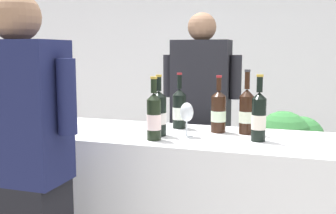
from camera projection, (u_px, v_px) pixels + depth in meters
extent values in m
cube|color=white|center=(230.00, 57.00, 4.72)|extent=(8.00, 0.10, 2.80)
cylinder|color=black|center=(246.00, 115.00, 2.28)|extent=(0.08, 0.08, 0.21)
cone|color=black|center=(247.00, 93.00, 2.26)|extent=(0.08, 0.08, 0.04)
cylinder|color=black|center=(247.00, 80.00, 2.25)|extent=(0.03, 0.03, 0.10)
cylinder|color=#333338|center=(248.00, 71.00, 2.24)|extent=(0.03, 0.03, 0.01)
cylinder|color=silver|center=(246.00, 117.00, 2.28)|extent=(0.08, 0.08, 0.06)
cylinder|color=black|center=(52.00, 106.00, 2.62)|extent=(0.08, 0.08, 0.22)
cone|color=black|center=(52.00, 86.00, 2.60)|extent=(0.08, 0.08, 0.04)
cylinder|color=black|center=(51.00, 78.00, 2.59)|extent=(0.03, 0.03, 0.07)
cylinder|color=#333338|center=(51.00, 71.00, 2.58)|extent=(0.03, 0.03, 0.01)
cylinder|color=silver|center=(53.00, 108.00, 2.62)|extent=(0.08, 0.08, 0.08)
cylinder|color=black|center=(55.00, 111.00, 2.49)|extent=(0.07, 0.07, 0.19)
cone|color=black|center=(54.00, 92.00, 2.47)|extent=(0.07, 0.07, 0.04)
cylinder|color=black|center=(54.00, 83.00, 2.46)|extent=(0.03, 0.03, 0.08)
cylinder|color=#B79333|center=(53.00, 75.00, 2.46)|extent=(0.03, 0.03, 0.01)
cylinder|color=silver|center=(55.00, 113.00, 2.49)|extent=(0.08, 0.08, 0.07)
cylinder|color=black|center=(159.00, 116.00, 2.23)|extent=(0.08, 0.08, 0.21)
cone|color=black|center=(159.00, 94.00, 2.21)|extent=(0.08, 0.08, 0.03)
cylinder|color=black|center=(159.00, 84.00, 2.20)|extent=(0.03, 0.03, 0.08)
cylinder|color=#B79333|center=(159.00, 76.00, 2.20)|extent=(0.03, 0.03, 0.01)
cylinder|color=silver|center=(159.00, 118.00, 2.23)|extent=(0.08, 0.08, 0.06)
cylinder|color=black|center=(179.00, 112.00, 2.44)|extent=(0.08, 0.08, 0.20)
cone|color=black|center=(179.00, 92.00, 2.43)|extent=(0.08, 0.08, 0.04)
cylinder|color=black|center=(179.00, 82.00, 2.42)|extent=(0.03, 0.03, 0.08)
cylinder|color=maroon|center=(179.00, 74.00, 2.41)|extent=(0.03, 0.03, 0.01)
cylinder|color=white|center=(179.00, 113.00, 2.44)|extent=(0.08, 0.08, 0.07)
cylinder|color=black|center=(154.00, 120.00, 2.12)|extent=(0.07, 0.07, 0.21)
cone|color=black|center=(154.00, 96.00, 2.10)|extent=(0.07, 0.07, 0.04)
cylinder|color=black|center=(154.00, 86.00, 2.09)|extent=(0.03, 0.03, 0.07)
cylinder|color=#B79333|center=(154.00, 78.00, 2.09)|extent=(0.04, 0.04, 0.01)
cylinder|color=silver|center=(154.00, 122.00, 2.12)|extent=(0.08, 0.08, 0.08)
cylinder|color=black|center=(259.00, 120.00, 2.09)|extent=(0.07, 0.07, 0.22)
cone|color=black|center=(259.00, 95.00, 2.07)|extent=(0.07, 0.07, 0.03)
cylinder|color=black|center=(260.00, 85.00, 2.06)|extent=(0.03, 0.03, 0.08)
cylinder|color=#B79333|center=(260.00, 76.00, 2.06)|extent=(0.04, 0.04, 0.01)
cylinder|color=beige|center=(259.00, 122.00, 2.09)|extent=(0.07, 0.07, 0.07)
cylinder|color=black|center=(218.00, 114.00, 2.32)|extent=(0.08, 0.08, 0.21)
cone|color=black|center=(219.00, 93.00, 2.30)|extent=(0.08, 0.08, 0.03)
cylinder|color=black|center=(219.00, 84.00, 2.30)|extent=(0.03, 0.03, 0.07)
cylinder|color=maroon|center=(219.00, 76.00, 2.29)|extent=(0.03, 0.03, 0.01)
cylinder|color=silver|center=(218.00, 116.00, 2.32)|extent=(0.09, 0.09, 0.06)
cylinder|color=silver|center=(187.00, 136.00, 2.21)|extent=(0.07, 0.07, 0.00)
cylinder|color=silver|center=(187.00, 128.00, 2.21)|extent=(0.01, 0.01, 0.08)
ellipsoid|color=silver|center=(187.00, 112.00, 2.20)|extent=(0.07, 0.07, 0.10)
ellipsoid|color=maroon|center=(187.00, 115.00, 2.20)|extent=(0.06, 0.06, 0.04)
cylinder|color=silver|center=(15.00, 107.00, 2.49)|extent=(0.22, 0.22, 0.24)
torus|color=silver|center=(14.00, 87.00, 2.47)|extent=(0.23, 0.23, 0.01)
cube|color=black|center=(200.00, 196.00, 2.91)|extent=(0.35, 0.25, 0.90)
cube|color=black|center=(201.00, 88.00, 2.80)|extent=(0.39, 0.25, 0.65)
sphere|color=#8C664C|center=(202.00, 27.00, 2.74)|extent=(0.19, 0.19, 0.19)
cylinder|color=black|center=(236.00, 77.00, 2.72)|extent=(0.08, 0.08, 0.29)
cylinder|color=black|center=(169.00, 76.00, 2.85)|extent=(0.08, 0.08, 0.29)
cube|color=#191E47|center=(21.00, 112.00, 1.77)|extent=(0.38, 0.24, 0.61)
sphere|color=#8C664C|center=(16.00, 17.00, 1.72)|extent=(0.21, 0.21, 0.21)
cylinder|color=#191E47|center=(67.00, 97.00, 1.69)|extent=(0.08, 0.08, 0.31)
sphere|color=#387F3D|center=(283.00, 138.00, 3.02)|extent=(0.41, 0.41, 0.41)
sphere|color=#387F3D|center=(275.00, 162.00, 3.19)|extent=(0.31, 0.31, 0.31)
sphere|color=#387F3D|center=(280.00, 147.00, 3.13)|extent=(0.47, 0.47, 0.47)
sphere|color=#387F3D|center=(301.00, 139.00, 3.09)|extent=(0.35, 0.35, 0.35)
sphere|color=#387F3D|center=(271.00, 167.00, 3.18)|extent=(0.39, 0.39, 0.39)
cylinder|color=#4C3823|center=(286.00, 171.00, 3.09)|extent=(0.05, 0.05, 0.60)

